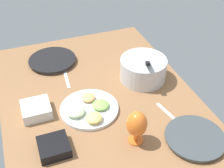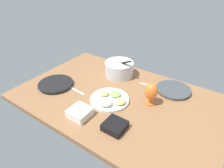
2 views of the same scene
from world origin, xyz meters
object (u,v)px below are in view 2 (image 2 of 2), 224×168
at_px(hurricane_glass_orange, 151,92).
at_px(dinner_plate_left, 56,84).
at_px(square_bowl_black, 115,126).
at_px(dinner_plate_right, 173,90).
at_px(mixing_bowl, 119,68).
at_px(fruit_platter, 110,99).
at_px(square_bowl_white, 80,112).

bearing_deg(hurricane_glass_orange, dinner_plate_left, -163.48).
distance_m(hurricane_glass_orange, square_bowl_black, 0.38).
relative_size(dinner_plate_left, dinner_plate_right, 1.06).
distance_m(dinner_plate_left, square_bowl_black, 0.72).
height_order(mixing_bowl, square_bowl_black, mixing_bowl).
bearing_deg(dinner_plate_left, square_bowl_black, -10.72).
xyz_separation_m(dinner_plate_right, square_bowl_black, (-0.17, -0.63, 0.01)).
height_order(dinner_plate_right, fruit_platter, fruit_platter).
relative_size(hurricane_glass_orange, square_bowl_black, 1.30).
bearing_deg(dinner_plate_left, hurricane_glass_orange, 16.52).
distance_m(dinner_plate_left, dinner_plate_right, 1.01).
distance_m(dinner_plate_right, fruit_platter, 0.54).
bearing_deg(mixing_bowl, dinner_plate_right, 2.87).
distance_m(dinner_plate_right, square_bowl_white, 0.79).
bearing_deg(mixing_bowl, square_bowl_black, -59.66).
distance_m(dinner_plate_right, mixing_bowl, 0.52).
xyz_separation_m(hurricane_glass_orange, square_bowl_black, (-0.08, -0.37, -0.08)).
relative_size(mixing_bowl, square_bowl_black, 2.01).
height_order(fruit_platter, square_bowl_white, square_bowl_white).
bearing_deg(dinner_plate_left, dinner_plate_right, 29.37).
distance_m(dinner_plate_left, mixing_bowl, 0.59).
relative_size(dinner_plate_left, square_bowl_black, 2.19).
bearing_deg(dinner_plate_right, hurricane_glass_orange, -109.47).
bearing_deg(square_bowl_white, hurricane_glass_orange, 49.53).
distance_m(dinner_plate_left, square_bowl_white, 0.47).
xyz_separation_m(fruit_platter, square_bowl_black, (0.19, -0.22, 0.01)).
height_order(dinner_plate_left, dinner_plate_right, same).
xyz_separation_m(mixing_bowl, square_bowl_white, (0.08, -0.64, -0.04)).
relative_size(dinner_plate_left, square_bowl_white, 2.08).
bearing_deg(hurricane_glass_orange, square_bowl_white, -130.47).
xyz_separation_m(mixing_bowl, hurricane_glass_orange, (0.43, -0.24, 0.03)).
relative_size(mixing_bowl, square_bowl_white, 1.91).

